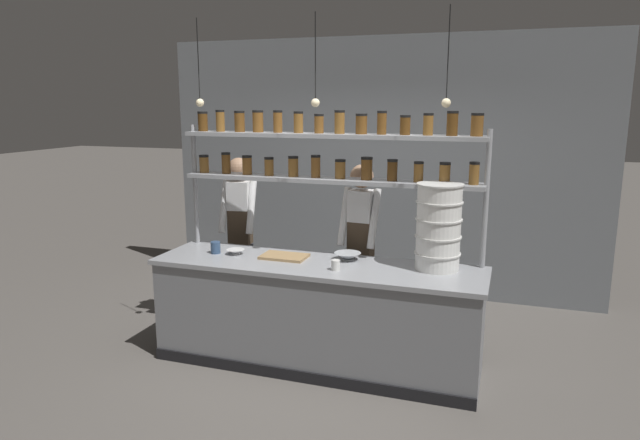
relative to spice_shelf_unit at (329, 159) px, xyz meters
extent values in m
plane|color=#5B5651|center=(0.00, -0.33, -1.78)|extent=(40.00, 40.00, 0.00)
cube|color=gray|center=(0.00, 1.89, -0.27)|extent=(5.25, 0.12, 3.01)
cube|color=gray|center=(0.00, -0.33, -1.34)|extent=(2.79, 0.72, 0.88)
cube|color=#999BA0|center=(0.00, -0.33, -0.88)|extent=(2.85, 0.76, 0.04)
cube|color=black|center=(0.00, -0.70, -1.73)|extent=(2.79, 0.03, 0.10)
cylinder|color=#999BA0|center=(-1.35, 0.00, -0.75)|extent=(0.04, 0.04, 2.06)
cylinder|color=#999BA0|center=(1.35, 0.00, -0.75)|extent=(0.04, 0.04, 2.06)
cube|color=#999BA0|center=(0.00, 0.00, -0.18)|extent=(2.69, 0.28, 0.04)
cylinder|color=brown|center=(-1.24, 0.00, -0.09)|extent=(0.09, 0.09, 0.15)
cylinder|color=black|center=(-1.24, 0.00, -0.01)|extent=(0.09, 0.09, 0.02)
cylinder|color=brown|center=(-1.01, 0.00, -0.08)|extent=(0.08, 0.08, 0.18)
cylinder|color=black|center=(-1.01, 0.00, 0.02)|extent=(0.08, 0.08, 0.02)
cylinder|color=brown|center=(-0.79, 0.00, -0.09)|extent=(0.09, 0.09, 0.16)
cylinder|color=black|center=(-0.79, 0.00, 0.00)|extent=(0.09, 0.09, 0.02)
cylinder|color=brown|center=(-0.57, 0.00, -0.09)|extent=(0.08, 0.08, 0.15)
cylinder|color=black|center=(-0.57, 0.00, -0.01)|extent=(0.09, 0.09, 0.02)
cylinder|color=brown|center=(-0.33, 0.00, -0.08)|extent=(0.09, 0.09, 0.16)
cylinder|color=black|center=(-0.33, 0.00, 0.01)|extent=(0.09, 0.09, 0.02)
cylinder|color=brown|center=(-0.12, 0.00, -0.08)|extent=(0.08, 0.08, 0.18)
cylinder|color=black|center=(-0.12, 0.00, 0.02)|extent=(0.09, 0.09, 0.02)
cylinder|color=brown|center=(0.11, 0.00, -0.09)|extent=(0.09, 0.09, 0.15)
cylinder|color=black|center=(0.11, 0.00, -0.01)|extent=(0.09, 0.09, 0.02)
cylinder|color=brown|center=(0.34, 0.00, -0.08)|extent=(0.10, 0.10, 0.18)
cylinder|color=black|center=(0.34, 0.00, 0.02)|extent=(0.10, 0.10, 0.02)
cylinder|color=#513314|center=(0.57, 0.00, -0.08)|extent=(0.09, 0.09, 0.16)
cylinder|color=black|center=(0.57, 0.00, 0.01)|extent=(0.09, 0.09, 0.02)
cylinder|color=brown|center=(0.79, 0.00, -0.09)|extent=(0.08, 0.08, 0.15)
cylinder|color=black|center=(0.79, 0.00, 0.00)|extent=(0.08, 0.08, 0.02)
cylinder|color=brown|center=(1.01, 0.00, -0.09)|extent=(0.09, 0.09, 0.15)
cylinder|color=black|center=(1.01, 0.00, 0.00)|extent=(0.09, 0.09, 0.02)
cylinder|color=brown|center=(1.24, 0.00, -0.08)|extent=(0.08, 0.08, 0.16)
cylinder|color=black|center=(1.24, 0.00, 0.01)|extent=(0.08, 0.08, 0.02)
cube|color=#999BA0|center=(0.00, 0.00, 0.21)|extent=(2.69, 0.28, 0.04)
cylinder|color=#513314|center=(-1.24, 0.00, 0.31)|extent=(0.09, 0.09, 0.16)
cylinder|color=black|center=(-1.24, 0.00, 0.40)|extent=(0.09, 0.09, 0.02)
cylinder|color=brown|center=(-1.05, 0.00, 0.31)|extent=(0.08, 0.08, 0.18)
cylinder|color=black|center=(-1.05, 0.00, 0.41)|extent=(0.08, 0.08, 0.02)
cylinder|color=brown|center=(-0.86, 0.00, 0.31)|extent=(0.09, 0.09, 0.17)
cylinder|color=black|center=(-0.86, 0.00, 0.40)|extent=(0.10, 0.10, 0.02)
cylinder|color=brown|center=(-0.67, 0.00, 0.31)|extent=(0.10, 0.10, 0.18)
cylinder|color=black|center=(-0.67, 0.00, 0.41)|extent=(0.10, 0.10, 0.02)
cylinder|color=brown|center=(-0.48, 0.00, 0.31)|extent=(0.08, 0.08, 0.18)
cylinder|color=black|center=(-0.48, 0.00, 0.41)|extent=(0.08, 0.08, 0.02)
cylinder|color=brown|center=(-0.28, 0.00, 0.31)|extent=(0.08, 0.08, 0.17)
cylinder|color=black|center=(-0.28, 0.00, 0.40)|extent=(0.09, 0.09, 0.02)
cylinder|color=brown|center=(-0.09, 0.00, 0.30)|extent=(0.08, 0.08, 0.15)
cylinder|color=black|center=(-0.09, 0.00, 0.38)|extent=(0.08, 0.08, 0.02)
cylinder|color=brown|center=(0.10, 0.00, 0.31)|extent=(0.09, 0.09, 0.18)
cylinder|color=black|center=(0.10, 0.00, 0.41)|extent=(0.09, 0.09, 0.02)
cylinder|color=brown|center=(0.29, 0.00, 0.30)|extent=(0.10, 0.10, 0.15)
cylinder|color=black|center=(0.29, 0.00, 0.39)|extent=(0.10, 0.10, 0.02)
cylinder|color=brown|center=(0.47, 0.00, 0.31)|extent=(0.08, 0.08, 0.18)
cylinder|color=black|center=(0.47, 0.00, 0.41)|extent=(0.08, 0.08, 0.02)
cylinder|color=#513314|center=(0.67, 0.00, 0.30)|extent=(0.09, 0.09, 0.14)
cylinder|color=black|center=(0.67, 0.00, 0.38)|extent=(0.09, 0.09, 0.02)
cylinder|color=brown|center=(0.86, 0.00, 0.30)|extent=(0.08, 0.08, 0.16)
cylinder|color=black|center=(0.86, 0.00, 0.40)|extent=(0.08, 0.08, 0.02)
cylinder|color=#513314|center=(1.05, 0.00, 0.31)|extent=(0.09, 0.09, 0.18)
cylinder|color=black|center=(1.05, 0.00, 0.41)|extent=(0.09, 0.09, 0.02)
cylinder|color=brown|center=(1.24, 0.00, 0.31)|extent=(0.10, 0.10, 0.16)
cylinder|color=black|center=(1.24, 0.00, 0.40)|extent=(0.10, 0.10, 0.02)
cylinder|color=black|center=(-1.17, 0.41, -1.36)|extent=(0.11, 0.11, 0.83)
cylinder|color=black|center=(-1.01, 0.43, -1.36)|extent=(0.11, 0.11, 0.83)
cube|color=#473828|center=(-1.09, 0.42, -0.77)|extent=(0.24, 0.20, 0.36)
cube|color=white|center=(-1.09, 0.42, -0.44)|extent=(0.24, 0.21, 0.29)
sphere|color=#A37A5B|center=(-1.09, 0.42, -0.17)|extent=(0.22, 0.22, 0.22)
cylinder|color=white|center=(-1.23, 0.34, -0.54)|extent=(0.10, 0.26, 0.54)
cylinder|color=white|center=(-0.94, 0.38, -0.54)|extent=(0.10, 0.26, 0.54)
cylinder|color=black|center=(0.15, 0.29, -1.36)|extent=(0.11, 0.11, 0.82)
cylinder|color=black|center=(0.31, 0.28, -1.36)|extent=(0.11, 0.11, 0.82)
cube|color=#473828|center=(0.23, 0.28, -0.77)|extent=(0.23, 0.19, 0.36)
cube|color=white|center=(0.23, 0.28, -0.45)|extent=(0.23, 0.20, 0.29)
sphere|color=#A37A5B|center=(0.23, 0.28, -0.17)|extent=(0.22, 0.22, 0.22)
cylinder|color=white|center=(0.08, 0.24, -0.55)|extent=(0.09, 0.26, 0.54)
cylinder|color=white|center=(0.37, 0.21, -0.55)|extent=(0.09, 0.26, 0.54)
cylinder|color=white|center=(0.99, -0.17, -0.79)|extent=(0.36, 0.36, 0.13)
cylinder|color=silver|center=(0.99, -0.17, -0.72)|extent=(0.38, 0.38, 0.01)
cylinder|color=white|center=(0.99, -0.17, -0.65)|extent=(0.36, 0.36, 0.13)
cylinder|color=silver|center=(0.99, -0.17, -0.58)|extent=(0.38, 0.38, 0.01)
cylinder|color=white|center=(0.99, -0.17, -0.51)|extent=(0.36, 0.36, 0.13)
cylinder|color=silver|center=(0.99, -0.17, -0.44)|extent=(0.38, 0.38, 0.01)
cylinder|color=white|center=(0.99, -0.17, -0.37)|extent=(0.36, 0.36, 0.13)
cylinder|color=silver|center=(0.99, -0.17, -0.29)|extent=(0.38, 0.38, 0.01)
cylinder|color=white|center=(0.99, -0.17, -0.22)|extent=(0.36, 0.36, 0.13)
cylinder|color=silver|center=(0.99, -0.17, -0.15)|extent=(0.38, 0.38, 0.01)
cube|color=#A88456|center=(-0.33, -0.25, -0.84)|extent=(0.40, 0.26, 0.02)
cylinder|color=#B2B7BC|center=(0.22, -0.14, -0.85)|extent=(0.11, 0.11, 0.01)
cone|color=#B2B7BC|center=(0.22, -0.14, -0.82)|extent=(0.24, 0.24, 0.06)
cylinder|color=white|center=(-0.79, -0.28, -0.85)|extent=(0.07, 0.07, 0.01)
cone|color=white|center=(-0.79, -0.28, -0.83)|extent=(0.16, 0.16, 0.05)
cylinder|color=silver|center=(0.21, -0.47, -0.81)|extent=(0.07, 0.07, 0.09)
cylinder|color=#334C70|center=(-0.98, -0.31, -0.80)|extent=(0.09, 0.09, 0.11)
cylinder|color=black|center=(-1.06, -0.33, 0.84)|extent=(0.01, 0.01, 0.70)
sphere|color=#F9E5B2|center=(-1.06, -0.33, 0.49)|extent=(0.07, 0.07, 0.07)
cylinder|color=black|center=(-0.01, -0.33, 0.84)|extent=(0.01, 0.01, 0.70)
sphere|color=#F9E5B2|center=(-0.01, -0.33, 0.49)|extent=(0.07, 0.07, 0.07)
cylinder|color=black|center=(1.03, -0.33, 0.84)|extent=(0.01, 0.01, 0.70)
sphere|color=#F9E5B2|center=(1.03, -0.33, 0.49)|extent=(0.07, 0.07, 0.07)
camera|label=1|loc=(1.53, -4.75, 0.50)|focal=32.00mm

